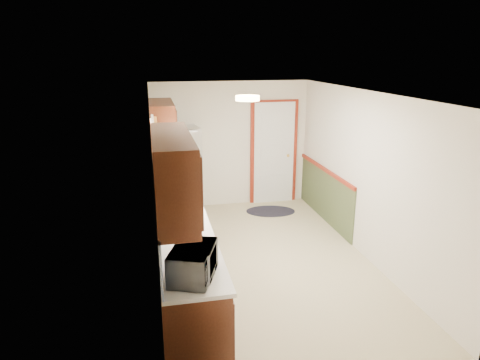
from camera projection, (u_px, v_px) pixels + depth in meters
name	position (u px, v px, depth m)	size (l,w,h in m)	color
room_shell	(265.00, 181.00, 5.88)	(3.20, 5.20, 2.52)	tan
kitchen_run	(177.00, 223.00, 5.47)	(0.63, 4.00, 2.20)	#3D1A0E
back_wall_trim	(284.00, 161.00, 8.24)	(1.12, 2.30, 2.08)	maroon
ceiling_fixture	(247.00, 98.00, 5.30)	(0.30, 0.30, 0.06)	#FFD88C
microwave	(193.00, 260.00, 3.84)	(0.53, 0.29, 0.36)	white
refrigerator	(180.00, 173.00, 7.70)	(0.76, 0.73, 1.65)	#B7B7BC
rug	(271.00, 211.00, 8.13)	(0.92, 0.60, 0.01)	black
cooktop	(175.00, 188.00, 6.42)	(0.52, 0.63, 0.02)	black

